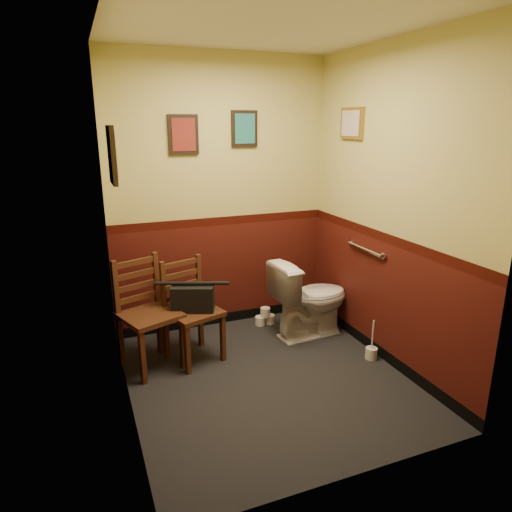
{
  "coord_description": "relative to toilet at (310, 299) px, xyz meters",
  "views": [
    {
      "loc": [
        -1.33,
        -3.1,
        2.05
      ],
      "look_at": [
        0.0,
        0.25,
        1.0
      ],
      "focal_mm": 32.0,
      "sensor_mm": 36.0,
      "label": 1
    }
  ],
  "objects": [
    {
      "name": "wall_front",
      "position": [
        -0.72,
        -1.81,
        0.97
      ],
      "size": [
        2.2,
        0.0,
        2.7
      ],
      "primitive_type": "cube",
      "rotation": [
        -1.57,
        0.0,
        0.0
      ],
      "color": "#40120C",
      "rests_on": "ground"
    },
    {
      "name": "framed_print_right",
      "position": [
        0.36,
        -0.01,
        1.67
      ],
      "size": [
        0.04,
        0.34,
        0.28
      ],
      "color": "olive",
      "rests_on": "wall_right"
    },
    {
      "name": "handbag",
      "position": [
        -1.19,
        -0.06,
        0.21
      ],
      "size": [
        0.41,
        0.3,
        0.27
      ],
      "rotation": [
        0.0,
        0.0,
        -0.36
      ],
      "color": "black",
      "rests_on": "chair_right"
    },
    {
      "name": "chair_left",
      "position": [
        -1.59,
        -0.02,
        0.1
      ],
      "size": [
        0.58,
        0.58,
        0.96
      ],
      "rotation": [
        0.0,
        0.0,
        0.36
      ],
      "color": "#4D2917",
      "rests_on": "floor"
    },
    {
      "name": "wall_back",
      "position": [
        -0.72,
        0.59,
        0.97
      ],
      "size": [
        2.2,
        0.0,
        2.7
      ],
      "primitive_type": "cube",
      "rotation": [
        1.57,
        0.0,
        0.0
      ],
      "color": "#40120C",
      "rests_on": "ground"
    },
    {
      "name": "chair_right",
      "position": [
        -1.21,
        -0.02,
        0.07
      ],
      "size": [
        0.53,
        0.53,
        0.91
      ],
      "rotation": [
        0.0,
        0.0,
        0.31
      ],
      "color": "#4D2917",
      "rests_on": "floor"
    },
    {
      "name": "framed_print_back_a",
      "position": [
        -1.07,
        0.57,
        1.57
      ],
      "size": [
        0.28,
        0.04,
        0.36
      ],
      "color": "black",
      "rests_on": "wall_back"
    },
    {
      "name": "wall_right",
      "position": [
        0.38,
        -0.61,
        0.97
      ],
      "size": [
        0.0,
        2.4,
        2.7
      ],
      "primitive_type": "cube",
      "rotation": [
        1.57,
        0.0,
        -1.57
      ],
      "color": "#40120C",
      "rests_on": "ground"
    },
    {
      "name": "ceiling",
      "position": [
        -0.72,
        -0.61,
        2.32
      ],
      "size": [
        2.2,
        2.4,
        0.0
      ],
      "primitive_type": "cube",
      "rotation": [
        3.14,
        0.0,
        0.0
      ],
      "color": "silver",
      "rests_on": "ground"
    },
    {
      "name": "framed_print_back_b",
      "position": [
        -0.47,
        0.57,
        1.62
      ],
      "size": [
        0.26,
        0.04,
        0.34
      ],
      "color": "black",
      "rests_on": "wall_back"
    },
    {
      "name": "tp_stack",
      "position": [
        -0.32,
        0.39,
        -0.31
      ],
      "size": [
        0.21,
        0.11,
        0.19
      ],
      "color": "silver",
      "rests_on": "floor"
    },
    {
      "name": "toilet",
      "position": [
        0.0,
        0.0,
        0.0
      ],
      "size": [
        0.82,
        0.5,
        0.77
      ],
      "primitive_type": "imported",
      "rotation": [
        0.0,
        0.0,
        1.65
      ],
      "color": "white",
      "rests_on": "floor"
    },
    {
      "name": "floor",
      "position": [
        -0.72,
        -0.61,
        -0.38
      ],
      "size": [
        2.2,
        2.4,
        0.0
      ],
      "primitive_type": "cube",
      "color": "black",
      "rests_on": "ground"
    },
    {
      "name": "grab_bar",
      "position": [
        0.35,
        -0.36,
        0.57
      ],
      "size": [
        0.05,
        0.56,
        0.06
      ],
      "color": "silver",
      "rests_on": "wall_right"
    },
    {
      "name": "wall_left",
      "position": [
        -1.82,
        -0.61,
        0.97
      ],
      "size": [
        0.0,
        2.4,
        2.7
      ],
      "primitive_type": "cube",
      "rotation": [
        1.57,
        0.0,
        1.57
      ],
      "color": "#40120C",
      "rests_on": "ground"
    },
    {
      "name": "framed_print_left",
      "position": [
        -1.8,
        -0.51,
        1.47
      ],
      "size": [
        0.04,
        0.3,
        0.38
      ],
      "color": "black",
      "rests_on": "wall_left"
    },
    {
      "name": "toilet_brush",
      "position": [
        0.29,
        -0.65,
        -0.32
      ],
      "size": [
        0.11,
        0.11,
        0.38
      ],
      "color": "silver",
      "rests_on": "floor"
    }
  ]
}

